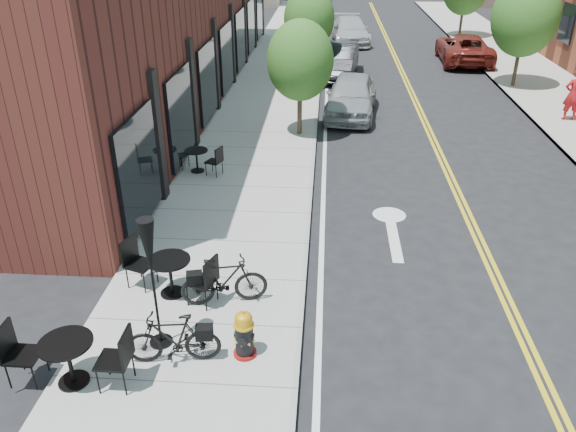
{
  "coord_description": "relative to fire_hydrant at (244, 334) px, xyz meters",
  "views": [
    {
      "loc": [
        0.3,
        -9.56,
        6.69
      ],
      "look_at": [
        -0.45,
        1.16,
        1.0
      ],
      "focal_mm": 35.0,
      "sensor_mm": 36.0,
      "label": 1
    }
  ],
  "objects": [
    {
      "name": "bicycle_left",
      "position": [
        -1.15,
        -0.24,
        0.04
      ],
      "size": [
        1.62,
        0.64,
        0.94
      ],
      "primitive_type": "imported",
      "rotation": [
        0.0,
        0.0,
        -1.45
      ],
      "color": "black",
      "rests_on": "sidewalk_near"
    },
    {
      "name": "sidewalk_near",
      "position": [
        -1.05,
        12.27,
        -0.49
      ],
      "size": [
        4.0,
        70.0,
        0.12
      ],
      "primitive_type": "cube",
      "color": "#9E9B93",
      "rests_on": "ground"
    },
    {
      "name": "bistro_set_b",
      "position": [
        -1.68,
        1.65,
        0.09
      ],
      "size": [
        1.96,
        1.12,
        1.03
      ],
      "rotation": [
        0.0,
        0.0,
        -0.35
      ],
      "color": "black",
      "rests_on": "sidewalk_near"
    },
    {
      "name": "bistro_set_c",
      "position": [
        -2.48,
        7.73,
        0.0
      ],
      "size": [
        1.62,
        0.96,
        0.86
      ],
      "rotation": [
        0.0,
        0.0,
        -0.38
      ],
      "color": "black",
      "rests_on": "sidewalk_near"
    },
    {
      "name": "ground",
      "position": [
        0.95,
        2.27,
        -0.55
      ],
      "size": [
        120.0,
        120.0,
        0.0
      ],
      "primitive_type": "plane",
      "color": "black",
      "rests_on": "ground"
    },
    {
      "name": "building_near",
      "position": [
        -5.55,
        16.27,
        2.95
      ],
      "size": [
        5.0,
        28.0,
        7.0
      ],
      "primitive_type": "cube",
      "color": "#4E1E19",
      "rests_on": "ground"
    },
    {
      "name": "parked_car_a",
      "position": [
        2.19,
        13.81,
        0.22
      ],
      "size": [
        2.29,
        4.66,
        1.53
      ],
      "primitive_type": "imported",
      "rotation": [
        0.0,
        0.0,
        -0.11
      ],
      "color": "#919498",
      "rests_on": "ground"
    },
    {
      "name": "fire_hydrant",
      "position": [
        0.0,
        0.0,
        0.0
      ],
      "size": [
        0.45,
        0.45,
        0.91
      ],
      "rotation": [
        0.0,
        0.0,
        -0.14
      ],
      "color": "maroon",
      "rests_on": "sidewalk_near"
    },
    {
      "name": "bicycle_right",
      "position": [
        -0.58,
        1.43,
        0.07
      ],
      "size": [
        1.72,
        0.83,
        1.0
      ],
      "primitive_type": "imported",
      "rotation": [
        0.0,
        0.0,
        1.8
      ],
      "color": "black",
      "rests_on": "sidewalk_near"
    },
    {
      "name": "parked_car_far",
      "position": [
        8.33,
        23.22,
        0.19
      ],
      "size": [
        2.66,
        5.41,
        1.48
      ],
      "primitive_type": "imported",
      "rotation": [
        0.0,
        0.0,
        3.1
      ],
      "color": "maroon",
      "rests_on": "ground"
    },
    {
      "name": "parked_car_b",
      "position": [
        1.75,
        19.75,
        0.21
      ],
      "size": [
        2.14,
        4.78,
        1.52
      ],
      "primitive_type": "imported",
      "rotation": [
        0.0,
        0.0,
        -0.12
      ],
      "color": "black",
      "rests_on": "ground"
    },
    {
      "name": "tree_near_a",
      "position": [
        0.35,
        11.27,
        2.06
      ],
      "size": [
        2.2,
        2.2,
        3.81
      ],
      "color": "#382B1E",
      "rests_on": "sidewalk_near"
    },
    {
      "name": "bistro_set_a",
      "position": [
        -2.65,
        -0.83,
        0.1
      ],
      "size": [
        1.95,
        0.85,
        1.06
      ],
      "rotation": [
        0.0,
        0.0,
        -0.01
      ],
      "color": "black",
      "rests_on": "sidewalk_near"
    },
    {
      "name": "tree_near_c",
      "position": [
        0.35,
        27.27,
        1.98
      ],
      "size": [
        2.1,
        2.1,
        3.67
      ],
      "color": "#382B1E",
      "rests_on": "sidewalk_near"
    },
    {
      "name": "pedestrian",
      "position": [
        10.21,
        13.46,
        0.5
      ],
      "size": [
        0.7,
        0.47,
        1.87
      ],
      "primitive_type": "imported",
      "rotation": [
        0.0,
        0.0,
        3.18
      ],
      "color": "#AA1618",
      "rests_on": "sidewalk_far"
    },
    {
      "name": "tree_near_b",
      "position": [
        0.35,
        19.27,
        2.17
      ],
      "size": [
        2.3,
        2.3,
        3.98
      ],
      "color": "#382B1E",
      "rests_on": "sidewalk_near"
    },
    {
      "name": "patio_umbrella",
      "position": [
        -1.51,
        0.19,
        1.33
      ],
      "size": [
        0.4,
        0.4,
        2.45
      ],
      "color": "black",
      "rests_on": "sidewalk_near"
    },
    {
      "name": "tree_far_b",
      "position": [
        9.55,
        18.27,
        2.51
      ],
      "size": [
        2.8,
        2.8,
        4.62
      ],
      "color": "#382B1E",
      "rests_on": "sidewalk_far"
    },
    {
      "name": "parked_car_c",
      "position": [
        2.55,
        28.21,
        0.19
      ],
      "size": [
        2.48,
        5.22,
        1.47
      ],
      "primitive_type": "imported",
      "rotation": [
        0.0,
        0.0,
        0.09
      ],
      "color": "#B1B1B6",
      "rests_on": "ground"
    }
  ]
}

